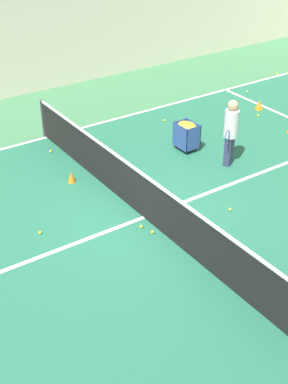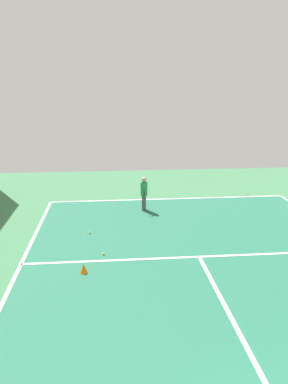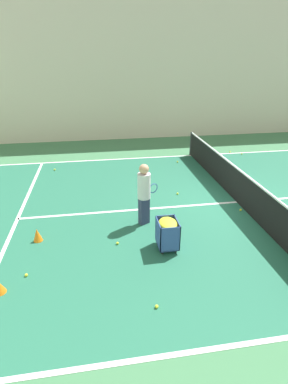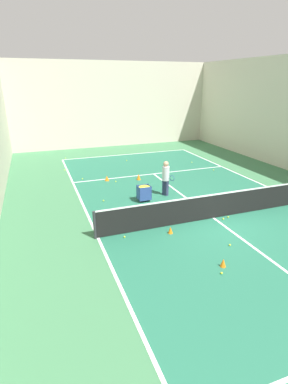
% 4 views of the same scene
% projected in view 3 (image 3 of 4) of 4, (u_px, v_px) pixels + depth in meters
% --- Properties ---
extents(ground_plane, '(35.54, 35.54, 0.00)m').
position_uv_depth(ground_plane, '(237.00, 202.00, 9.64)').
color(ground_plane, '#3D754C').
extents(court_playing_area, '(9.83, 24.53, 0.00)m').
position_uv_depth(court_playing_area, '(237.00, 202.00, 9.64)').
color(court_playing_area, '#23664C').
rests_on(court_playing_area, ground).
extents(line_sideline_right, '(0.10, 24.53, 0.00)m').
position_uv_depth(line_sideline_right, '(191.00, 155.00, 14.04)').
color(line_sideline_right, white).
rests_on(line_sideline_right, ground).
extents(line_service_far, '(9.83, 0.10, 0.00)m').
position_uv_depth(line_service_far, '(18.00, 219.00, 8.66)').
color(line_service_far, white).
rests_on(line_service_far, ground).
extents(line_centre_service, '(0.10, 13.49, 0.00)m').
position_uv_depth(line_centre_service, '(237.00, 202.00, 9.64)').
color(line_centre_service, white).
rests_on(line_centre_service, ground).
extents(hall_enclosure_right, '(0.15, 31.84, 6.95)m').
position_uv_depth(hall_enclosure_right, '(175.00, 72.00, 15.78)').
color(hall_enclosure_right, beige).
rests_on(hall_enclosure_right, ground).
extents(tennis_net, '(10.13, 0.10, 1.09)m').
position_uv_depth(tennis_net, '(239.00, 186.00, 9.41)').
color(tennis_net, '#2D2D33').
rests_on(tennis_net, ground).
extents(coach_at_net, '(0.51, 0.67, 1.76)m').
position_uv_depth(coach_at_net, '(144.00, 191.00, 8.04)').
color(coach_at_net, '#2D3351').
rests_on(coach_at_net, ground).
extents(ball_cart, '(0.61, 0.48, 0.79)m').
position_uv_depth(ball_cart, '(168.00, 229.00, 7.14)').
color(ball_cart, '#2D478C').
rests_on(ball_cart, ground).
extents(training_cone_4, '(0.23, 0.23, 0.34)m').
position_uv_depth(training_cone_4, '(37.00, 235.00, 7.59)').
color(training_cone_4, orange).
rests_on(training_cone_4, ground).
extents(tennis_ball_0, '(0.07, 0.07, 0.07)m').
position_uv_depth(tennis_ball_0, '(178.00, 194.00, 10.14)').
color(tennis_ball_0, yellow).
rests_on(tennis_ball_0, ground).
extents(tennis_ball_1, '(0.07, 0.07, 0.07)m').
position_uv_depth(tennis_ball_1, '(55.00, 170.00, 12.24)').
color(tennis_ball_1, yellow).
rests_on(tennis_ball_1, ground).
extents(tennis_ball_3, '(0.07, 0.07, 0.07)m').
position_uv_depth(tennis_ball_3, '(117.00, 243.00, 7.50)').
color(tennis_ball_3, yellow).
rests_on(tennis_ball_3, ground).
extents(tennis_ball_4, '(0.07, 0.07, 0.07)m').
position_uv_depth(tennis_ball_4, '(242.00, 154.00, 14.18)').
color(tennis_ball_4, yellow).
rests_on(tennis_ball_4, ground).
extents(tennis_ball_5, '(0.07, 0.07, 0.07)m').
position_uv_depth(tennis_ball_5, '(177.00, 162.00, 13.12)').
color(tennis_ball_5, yellow).
rests_on(tennis_ball_5, ground).
extents(tennis_ball_6, '(0.07, 0.07, 0.07)m').
position_uv_depth(tennis_ball_6, '(26.00, 275.00, 6.42)').
color(tennis_ball_6, yellow).
rests_on(tennis_ball_6, ground).
extents(tennis_ball_7, '(0.07, 0.07, 0.07)m').
position_uv_depth(tennis_ball_7, '(157.00, 306.00, 5.62)').
color(tennis_ball_7, yellow).
rests_on(tennis_ball_7, ground).
extents(tennis_ball_8, '(0.07, 0.07, 0.07)m').
position_uv_depth(tennis_ball_8, '(230.00, 152.00, 14.44)').
color(tennis_ball_8, yellow).
rests_on(tennis_ball_8, ground).
extents(tennis_ball_10, '(0.07, 0.07, 0.07)m').
position_uv_depth(tennis_ball_10, '(241.00, 197.00, 9.93)').
color(tennis_ball_10, yellow).
rests_on(tennis_ball_10, ground).
extents(tennis_ball_18, '(0.07, 0.07, 0.07)m').
position_uv_depth(tennis_ball_18, '(241.00, 210.00, 9.09)').
color(tennis_ball_18, yellow).
rests_on(tennis_ball_18, ground).
extents(tennis_ball_21, '(0.07, 0.07, 0.07)m').
position_uv_depth(tennis_ball_21, '(234.00, 193.00, 10.19)').
color(tennis_ball_21, yellow).
rests_on(tennis_ball_21, ground).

